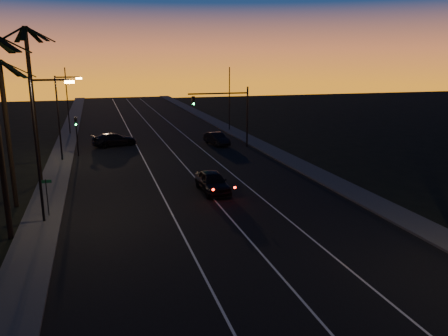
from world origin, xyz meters
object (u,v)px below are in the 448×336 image
object	(u,v)px
right_car	(217,139)
cross_car	(114,140)
lead_car	(213,182)
signal_mast	(228,107)

from	to	relation	value
right_car	cross_car	bearing A→B (deg)	166.85
lead_car	signal_mast	bearing A→B (deg)	69.28
signal_mast	lead_car	world-z (taller)	signal_mast
lead_car	right_car	world-z (taller)	lead_car
signal_mast	cross_car	bearing A→B (deg)	159.29
lead_car	cross_car	world-z (taller)	lead_car
lead_car	cross_car	distance (m)	22.24
signal_mast	lead_car	distance (m)	18.09
right_car	cross_car	distance (m)	12.19
signal_mast	cross_car	world-z (taller)	signal_mast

